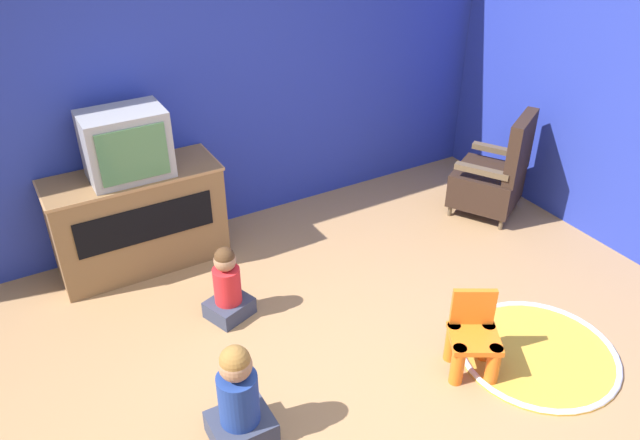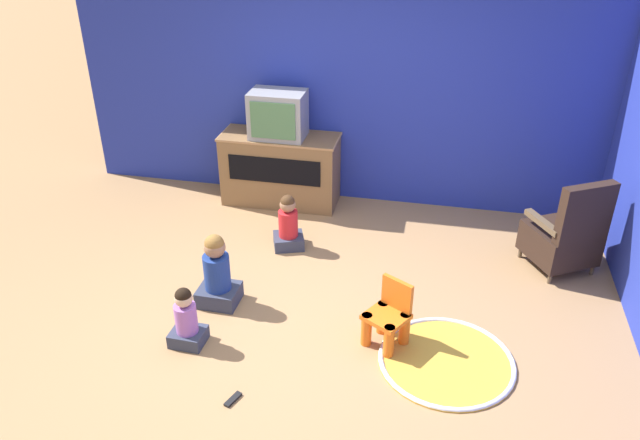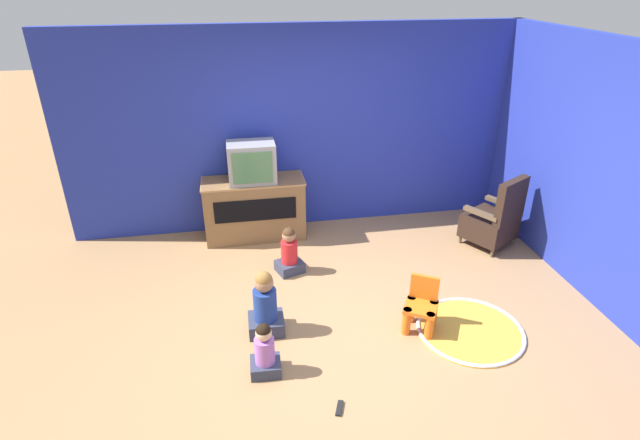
% 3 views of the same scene
% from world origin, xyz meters
% --- Properties ---
extents(ground_plane, '(30.00, 30.00, 0.00)m').
position_xyz_m(ground_plane, '(0.00, 0.00, 0.00)').
color(ground_plane, '#9E754C').
extents(wall_back, '(5.73, 0.12, 2.56)m').
position_xyz_m(wall_back, '(-0.14, 2.23, 1.28)').
color(wall_back, '#23339E').
rests_on(wall_back, ground_plane).
extents(tv_cabinet, '(1.26, 0.50, 0.78)m').
position_xyz_m(tv_cabinet, '(-0.72, 1.91, 0.40)').
color(tv_cabinet, brown).
rests_on(tv_cabinet, ground_plane).
extents(television, '(0.57, 0.40, 0.49)m').
position_xyz_m(television, '(-0.72, 1.88, 1.02)').
color(television, '#939399').
rests_on(television, tv_cabinet).
extents(black_armchair, '(0.73, 0.73, 0.94)m').
position_xyz_m(black_armchair, '(2.14, 1.14, 0.35)').
color(black_armchair, brown).
rests_on(black_armchair, ground_plane).
extents(yellow_kid_chair, '(0.40, 0.39, 0.53)m').
position_xyz_m(yellow_kid_chair, '(0.70, -0.23, 0.22)').
color(yellow_kid_chair, orange).
rests_on(yellow_kid_chair, ground_plane).
extents(play_mat, '(1.03, 1.03, 0.04)m').
position_xyz_m(play_mat, '(1.17, -0.36, 0.01)').
color(play_mat, gold).
rests_on(play_mat, ground_plane).
extents(child_watching_left, '(0.27, 0.23, 0.51)m').
position_xyz_m(child_watching_left, '(-0.80, -0.56, 0.22)').
color(child_watching_left, '#33384C').
rests_on(child_watching_left, ground_plane).
extents(child_watching_center, '(0.35, 0.33, 0.56)m').
position_xyz_m(child_watching_center, '(-0.40, 0.99, 0.24)').
color(child_watching_center, '#33384C').
rests_on(child_watching_center, ground_plane).
extents(child_watching_right, '(0.34, 0.30, 0.66)m').
position_xyz_m(child_watching_right, '(-0.75, -0.01, 0.29)').
color(child_watching_right, '#33384C').
rests_on(child_watching_right, ground_plane).
extents(remote_control, '(0.09, 0.16, 0.02)m').
position_xyz_m(remote_control, '(-0.26, -1.07, 0.01)').
color(remote_control, black).
rests_on(remote_control, ground_plane).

